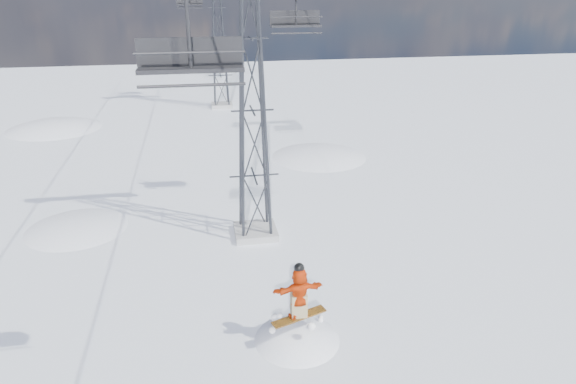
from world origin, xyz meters
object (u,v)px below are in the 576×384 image
lift_tower_near (252,111)px  snowboarder_jump (297,381)px  lift_tower_far (219,43)px  lift_chair_near (190,58)px

lift_tower_near → snowboarder_jump: bearing=-86.8°
lift_tower_far → snowboarder_jump: lift_tower_far is taller
lift_tower_near → snowboarder_jump: lift_tower_near is taller
lift_tower_far → lift_chair_near: size_ratio=4.79×
lift_chair_near → snowboarder_jump: bearing=48.3°
lift_tower_near → lift_tower_far: (0.00, 25.00, 0.00)m
lift_tower_far → snowboarder_jump: (0.41, -32.27, -7.10)m
snowboarder_jump → lift_chair_near: 11.28m
lift_tower_near → lift_tower_far: same height
snowboarder_jump → lift_chair_near: size_ratio=2.85×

